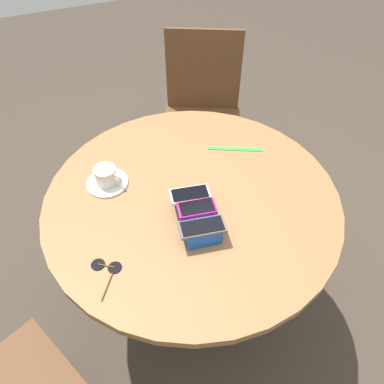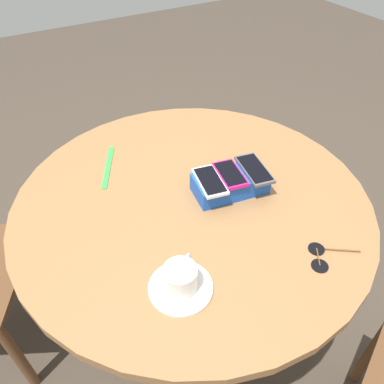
% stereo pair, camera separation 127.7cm
% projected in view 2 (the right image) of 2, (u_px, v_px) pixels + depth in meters
% --- Properties ---
extents(ground_plane, '(8.00, 8.00, 0.00)m').
position_uv_depth(ground_plane, '(192.00, 327.00, 1.60)').
color(ground_plane, '#42382D').
extents(round_table, '(1.03, 1.03, 0.76)m').
position_uv_depth(round_table, '(192.00, 225.00, 1.17)').
color(round_table, '#2D2D2D').
rests_on(round_table, ground_plane).
extents(phone_box, '(0.23, 0.14, 0.06)m').
position_uv_depth(phone_box, '(230.00, 183.00, 1.09)').
color(phone_box, blue).
rests_on(phone_box, round_table).
extents(phone_gray, '(0.09, 0.15, 0.01)m').
position_uv_depth(phone_gray, '(254.00, 169.00, 1.09)').
color(phone_gray, '#515156').
rests_on(phone_gray, phone_box).
extents(phone_magenta, '(0.09, 0.13, 0.01)m').
position_uv_depth(phone_magenta, '(230.00, 174.00, 1.07)').
color(phone_magenta, '#D11975').
rests_on(phone_magenta, phone_box).
extents(phone_white, '(0.09, 0.14, 0.01)m').
position_uv_depth(phone_white, '(210.00, 181.00, 1.05)').
color(phone_white, silver).
rests_on(phone_white, phone_box).
extents(saucer, '(0.15, 0.15, 0.01)m').
position_uv_depth(saucer, '(181.00, 288.00, 0.86)').
color(saucer, silver).
rests_on(saucer, round_table).
extents(coffee_cup, '(0.09, 0.09, 0.06)m').
position_uv_depth(coffee_cup, '(181.00, 277.00, 0.83)').
color(coffee_cup, silver).
rests_on(coffee_cup, saucer).
extents(lanyard_strap, '(0.11, 0.20, 0.00)m').
position_uv_depth(lanyard_strap, '(108.00, 166.00, 1.19)').
color(lanyard_strap, green).
rests_on(lanyard_strap, round_table).
extents(sunglasses, '(0.14, 0.08, 0.01)m').
position_uv_depth(sunglasses, '(321.00, 256.00, 0.93)').
color(sunglasses, black).
rests_on(sunglasses, round_table).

